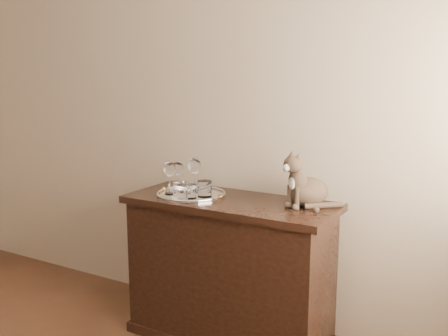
# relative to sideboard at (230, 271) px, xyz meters

# --- Properties ---
(wall_back) EXTENTS (4.00, 0.10, 2.70)m
(wall_back) POSITION_rel_sideboard_xyz_m (-0.60, 0.31, 0.93)
(wall_back) COLOR #C3AD92
(wall_back) RESTS_ON ground
(sideboard) EXTENTS (1.20, 0.50, 0.85)m
(sideboard) POSITION_rel_sideboard_xyz_m (0.00, 0.00, 0.00)
(sideboard) COLOR black
(sideboard) RESTS_ON ground
(tray) EXTENTS (0.40, 0.40, 0.01)m
(tray) POSITION_rel_sideboard_xyz_m (-0.24, -0.03, 0.43)
(tray) COLOR white
(tray) RESTS_ON sideboard
(wine_glass_a) EXTENTS (0.07, 0.07, 0.18)m
(wine_glass_a) POSITION_rel_sideboard_xyz_m (-0.36, 0.01, 0.52)
(wine_glass_a) COLOR silver
(wine_glass_a) RESTS_ON tray
(wine_glass_b) EXTENTS (0.08, 0.08, 0.21)m
(wine_glass_b) POSITION_rel_sideboard_xyz_m (-0.26, 0.04, 0.54)
(wine_glass_b) COLOR silver
(wine_glass_b) RESTS_ON tray
(wine_glass_c) EXTENTS (0.07, 0.07, 0.19)m
(wine_glass_c) POSITION_rel_sideboard_xyz_m (-0.36, -0.08, 0.53)
(wine_glass_c) COLOR silver
(wine_glass_c) RESTS_ON tray
(tumbler_a) EXTENTS (0.07, 0.07, 0.08)m
(tumbler_a) POSITION_rel_sideboard_xyz_m (-0.19, -0.12, 0.47)
(tumbler_a) COLOR white
(tumbler_a) RESTS_ON tray
(tumbler_b) EXTENTS (0.09, 0.09, 0.10)m
(tumbler_b) POSITION_rel_sideboard_xyz_m (-0.24, -0.15, 0.48)
(tumbler_b) COLOR silver
(tumbler_b) RESTS_ON tray
(tumbler_c) EXTENTS (0.08, 0.08, 0.09)m
(tumbler_c) POSITION_rel_sideboard_xyz_m (-0.14, -0.04, 0.48)
(tumbler_c) COLOR silver
(tumbler_c) RESTS_ON tray
(cat) EXTENTS (0.39, 0.38, 0.30)m
(cat) POSITION_rel_sideboard_xyz_m (0.42, 0.10, 0.58)
(cat) COLOR #49382B
(cat) RESTS_ON sideboard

